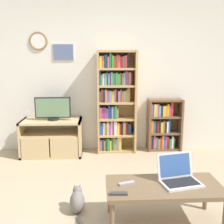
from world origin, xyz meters
TOP-DOWN VIEW (x-y plane):
  - ground_plane at (0.00, 0.00)m, footprint 18.00×18.00m
  - wall_back at (-0.01, 2.23)m, footprint 5.79×0.09m
  - tv_stand at (-0.92, 1.90)m, footprint 0.99×0.52m
  - television at (-0.88, 1.91)m, footprint 0.58×0.18m
  - bookshelf_tall at (0.15, 2.05)m, footprint 0.66×0.31m
  - bookshelf_short at (0.99, 2.07)m, footprint 0.59×0.25m
  - coffee_table at (0.48, -0.07)m, footprint 1.10×0.52m
  - laptop at (0.63, -0.01)m, footprint 0.42×0.36m
  - remote_near_laptop at (0.13, -0.04)m, footprint 0.17×0.09m
  - remote_far_from_laptop at (0.03, -0.23)m, footprint 0.16×0.05m
  - cat at (-0.37, 0.18)m, footprint 0.18×0.44m

SIDE VIEW (x-z plane):
  - ground_plane at x=0.00m, z-range 0.00..0.00m
  - cat at x=-0.37m, z-range -0.01..0.25m
  - tv_stand at x=-0.92m, z-range 0.00..0.60m
  - coffee_table at x=0.48m, z-range 0.16..0.55m
  - remote_near_laptop at x=0.13m, z-range 0.40..0.42m
  - remote_far_from_laptop at x=0.03m, z-range 0.40..0.42m
  - bookshelf_short at x=0.99m, z-range -0.02..0.89m
  - laptop at x=0.63m, z-range 0.33..0.60m
  - television at x=-0.88m, z-range 0.60..0.98m
  - bookshelf_tall at x=0.15m, z-range 0.00..1.73m
  - wall_back at x=-0.01m, z-range 0.00..2.60m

